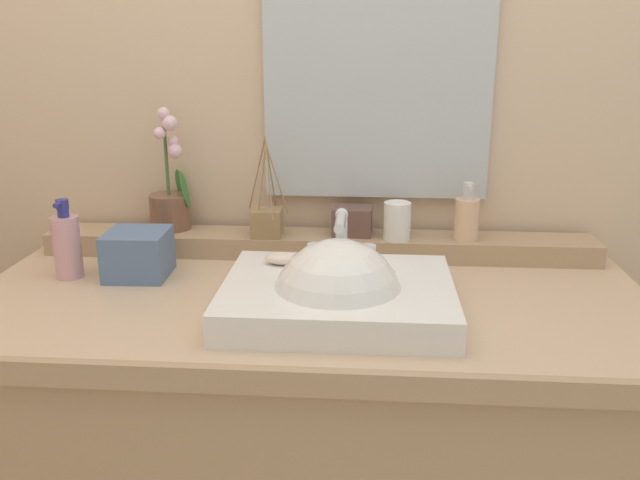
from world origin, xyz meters
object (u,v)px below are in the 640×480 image
potted_plant (170,199)px  reed_diffuser (267,221)px  soap_bar (282,258)px  tumbler_cup (397,221)px  trinket_box (352,221)px  tissue_box (138,254)px  soap_dispenser (467,217)px  sink_basin (338,301)px  lotion_bottle (67,245)px

potted_plant → reed_diffuser: (0.24, -0.04, -0.04)m
soap_bar → tumbler_cup: (0.24, 0.23, 0.02)m
trinket_box → potted_plant: bearing=-179.1°
tumbler_cup → tissue_box: 0.59m
potted_plant → tumbler_cup: 0.55m
soap_dispenser → trinket_box: soap_dispenser is taller
potted_plant → soap_dispenser: size_ratio=2.19×
tissue_box → potted_plant: bearing=85.1°
reed_diffuser → trinket_box: bearing=8.2°
tumbler_cup → potted_plant: bearing=175.3°
soap_dispenser → reed_diffuser: size_ratio=0.57×
tissue_box → sink_basin: bearing=-21.8°
trinket_box → sink_basin: bearing=-89.8°
trinket_box → lotion_bottle: lotion_bottle is taller
soap_dispenser → sink_basin: bearing=-129.6°
soap_dispenser → potted_plant: bearing=176.8°
soap_dispenser → tissue_box: soap_dispenser is taller
trinket_box → lotion_bottle: size_ratio=0.53×
potted_plant → tumbler_cup: size_ratio=3.38×
sink_basin → reed_diffuser: reed_diffuser is taller
sink_basin → soap_bar: 0.17m
sink_basin → soap_dispenser: (0.28, 0.34, 0.08)m
lotion_bottle → tissue_box: lotion_bottle is taller
sink_basin → reed_diffuser: (-0.18, 0.34, 0.06)m
soap_dispenser → tumbler_cup: size_ratio=1.55×
tumbler_cup → lotion_bottle: lotion_bottle is taller
sink_basin → trinket_box: (0.02, 0.36, 0.06)m
sink_basin → potted_plant: (-0.43, 0.38, 0.10)m
potted_plant → lotion_bottle: potted_plant is taller
potted_plant → soap_bar: bearing=-41.2°
soap_dispenser → tumbler_cup: soap_dispenser is taller
lotion_bottle → reed_diffuser: bearing=23.2°
reed_diffuser → lotion_bottle: reed_diffuser is taller
tumbler_cup → lotion_bottle: bearing=-166.4°
soap_bar → lotion_bottle: 0.48m
soap_dispenser → reed_diffuser: bearing=-179.6°
reed_diffuser → tissue_box: bearing=-148.8°
sink_basin → tissue_box: (-0.45, 0.18, 0.02)m
trinket_box → lotion_bottle: bearing=-158.9°
soap_dispenser → lotion_bottle: bearing=-168.5°
potted_plant → reed_diffuser: bearing=-9.9°
potted_plant → lotion_bottle: bearing=-127.4°
reed_diffuser → soap_bar: bearing=-73.9°
sink_basin → tissue_box: bearing=158.2°
sink_basin → tissue_box: size_ratio=3.34×
soap_bar → sink_basin: bearing=-42.1°
soap_bar → soap_dispenser: bearing=30.0°
soap_bar → tumbler_cup: bearing=43.2°
sink_basin → soap_bar: sink_basin is taller
trinket_box → tissue_box: (-0.46, -0.19, -0.03)m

